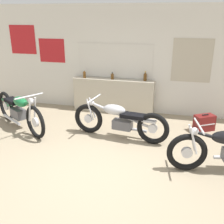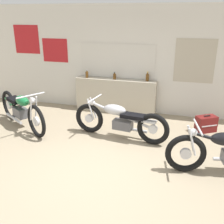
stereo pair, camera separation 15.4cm
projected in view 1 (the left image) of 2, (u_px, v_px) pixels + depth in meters
name	position (u px, v px, depth m)	size (l,w,h in m)	color
ground_plane	(100.00, 173.00, 4.49)	(24.00, 24.00, 0.00)	gray
wall_back	(133.00, 60.00, 6.86)	(10.00, 0.07, 2.80)	silver
sill_counter	(113.00, 96.00, 7.15)	(2.19, 0.28, 0.91)	#B7AD99
bottle_leftmost	(84.00, 74.00, 7.09)	(0.08, 0.08, 0.22)	#5B3814
bottle_left_center	(112.00, 76.00, 6.95)	(0.08, 0.08, 0.19)	#5B3814
bottle_center	(145.00, 77.00, 6.79)	(0.08, 0.08, 0.24)	#5B3814
motorcycle_green	(19.00, 110.00, 6.09)	(1.92, 1.23, 0.94)	black
motorcycle_silver	(119.00, 120.00, 5.62)	(2.16, 0.64, 0.84)	black
hard_case_darkred	(204.00, 123.00, 6.06)	(0.52, 0.45, 0.39)	maroon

